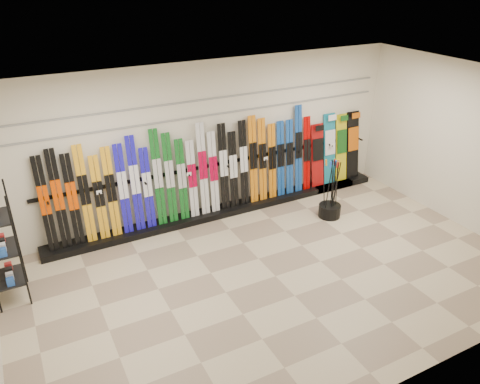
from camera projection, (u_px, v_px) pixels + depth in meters
floor at (276, 276)px, 7.50m from camera, size 8.00×8.00×0.00m
back_wall at (209, 141)px, 8.83m from camera, size 8.00×0.00×8.00m
right_wall at (466, 148)px, 8.50m from camera, size 0.00×5.00×5.00m
ceiling at (283, 91)px, 6.18m from camera, size 8.00×8.00×0.00m
ski_rack_base at (226, 210)px, 9.38m from camera, size 8.00×0.40×0.12m
skis at (192, 175)px, 8.74m from camera, size 5.36×0.20×1.84m
snowboards at (336, 149)px, 10.22m from camera, size 1.27×0.24×1.54m
accessory_rack at (2, 246)px, 6.66m from camera, size 0.40×0.60×1.78m
pole_bin at (329, 211)px, 9.22m from camera, size 0.43×0.43×0.25m
ski_poles at (332, 189)px, 9.00m from camera, size 0.32×0.30×1.18m
slatwall_rail_0 at (209, 115)px, 8.59m from camera, size 7.60×0.02×0.03m
slatwall_rail_1 at (208, 99)px, 8.46m from camera, size 7.60×0.02×0.03m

